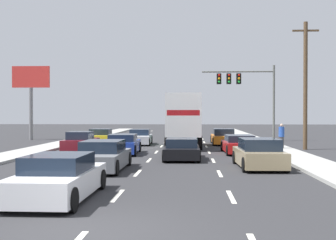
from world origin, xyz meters
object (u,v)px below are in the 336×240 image
Objects in this scene: car_silver at (140,138)px; car_blue at (123,145)px; pedestrian_near_corner at (281,136)px; car_gray at (103,156)px; car_white at (59,178)px; car_orange at (223,137)px; utility_pole_mid at (305,84)px; roadside_billboard at (31,88)px; car_red at (239,145)px; car_tan at (259,154)px; traffic_signal_mast at (241,84)px; car_yellow at (101,137)px; box_truck at (183,118)px; car_maroon at (81,142)px; car_black at (182,149)px.

car_silver reaches higher than car_blue.
car_blue is 10.83m from pedestrian_near_corner.
car_white is (0.05, -6.52, -0.00)m from car_gray.
car_white is 2.75× the size of pedestrian_near_corner.
car_orange is (6.78, 8.85, 0.00)m from car_blue.
roadside_billboard is at bearing 156.01° from utility_pole_mid.
utility_pole_mid reaches higher than car_red.
car_gray is (0.27, -7.61, 0.02)m from car_blue.
car_gray is 7.06m from car_tan.
car_red is at bearing 50.53° from car_gray.
car_tan is at bearing -88.29° from car_orange.
car_orange is 19.16m from roadside_billboard.
roadside_billboard is (-18.33, 20.73, 4.31)m from car_tan.
pedestrian_near_corner is at bearing -81.05° from traffic_signal_mast.
car_tan is at bearing -107.29° from pedestrian_near_corner.
car_white is 1.01× the size of car_orange.
car_blue is 0.95× the size of car_red.
car_silver is at bearing -17.50° from car_yellow.
traffic_signal_mast is (1.94, 4.51, 4.62)m from car_orange.
car_silver is at bearing 137.09° from box_truck.
car_orange is 1.03× the size of car_tan.
pedestrian_near_corner is at bearing -161.29° from utility_pole_mid.
car_white is 21.90m from utility_pole_mid.
car_gray is 6.52m from car_white.
box_truck is 4.57× the size of pedestrian_near_corner.
utility_pole_mid is at bearing -43.05° from car_orange.
car_blue is at bearing -70.35° from car_yellow.
car_orange is (3.16, 3.86, -1.59)m from box_truck.
car_red is at bearing -8.82° from car_maroon.
car_black is at bearing -37.34° from car_maroon.
box_truck reaches higher than car_silver.
pedestrian_near_corner is at bearing -26.97° from roadside_billboard.
box_truck is (3.61, 4.99, 1.59)m from car_blue.
car_tan reaches higher than car_orange.
car_blue is 14.14m from car_white.
utility_pole_mid is at bearing -70.60° from traffic_signal_mast.
car_tan is 10.31m from pedestrian_near_corner.
car_black is (6.91, -5.27, -0.04)m from car_maroon.
roadside_billboard reaches higher than car_silver.
box_truck reaches higher than car_blue.
utility_pole_mid reaches higher than car_white.
car_silver reaches higher than car_yellow.
car_blue is 9.73m from car_tan.
car_blue is 18.56m from roadside_billboard.
car_maroon is 4.03m from car_blue.
roadside_billboard is (-7.74, 4.85, 4.38)m from car_yellow.
car_silver is 6.75m from car_orange.
traffic_signal_mast is at bearing 72.68° from car_black.
car_red is (3.54, -4.24, -1.62)m from box_truck.
car_gray is at bearing -111.95° from traffic_signal_mast.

